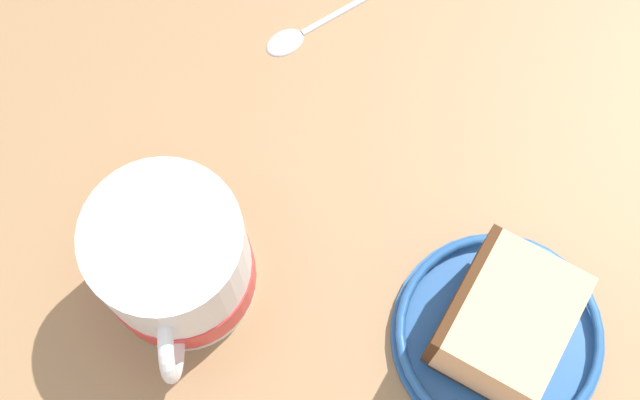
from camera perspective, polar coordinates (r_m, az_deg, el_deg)
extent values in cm
cube|color=#936D47|center=(63.47, 2.22, -6.27)|extent=(146.34, 146.34, 3.38)
cylinder|color=#26599E|center=(61.84, 10.98, -8.29)|extent=(14.03, 14.03, 0.94)
torus|color=#26599E|center=(61.08, 11.12, -8.16)|extent=(13.55, 13.55, 0.64)
cube|color=#472814|center=(61.10, 11.11, -8.16)|extent=(7.42, 9.12, 0.60)
cube|color=#EAB27F|center=(57.83, 11.73, -7.52)|extent=(7.42, 9.12, 6.18)
cube|color=#472814|center=(57.66, 8.70, -5.94)|extent=(1.82, 8.28, 6.18)
cylinder|color=white|center=(57.53, -9.09, -3.70)|extent=(9.54, 9.54, 10.72)
cylinder|color=red|center=(60.06, -8.71, -4.36)|extent=(9.74, 9.74, 3.07)
cylinder|color=brown|center=(54.89, -9.52, -2.93)|extent=(8.40, 8.40, 0.40)
torus|color=white|center=(56.47, -9.21, -8.37)|extent=(3.06, 5.59, 5.66)
ellipsoid|color=silver|center=(68.30, -2.21, 9.89)|extent=(3.40, 3.60, 0.80)
cylinder|color=silver|center=(70.17, 2.40, 12.29)|extent=(6.32, 8.25, 0.50)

